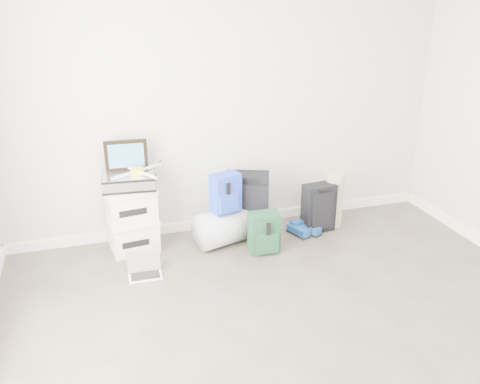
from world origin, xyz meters
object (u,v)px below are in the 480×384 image
object	(u,v)px
briefcase	(129,181)
large_suitcase	(247,205)
boxes_stack	(132,219)
laptop	(145,270)
duffel_bag	(225,227)
carry_on	(319,208)

from	to	relation	value
briefcase	large_suitcase	size ratio (longest dim) A/B	0.71
boxes_stack	laptop	world-z (taller)	boxes_stack
boxes_stack	laptop	size ratio (longest dim) A/B	2.17
briefcase	boxes_stack	bearing A→B (deg)	0.00
duffel_bag	laptop	world-z (taller)	duffel_bag
boxes_stack	carry_on	bearing A→B (deg)	-11.29
boxes_stack	duffel_bag	world-z (taller)	boxes_stack
boxes_stack	briefcase	world-z (taller)	briefcase
duffel_bag	laptop	size ratio (longest dim) A/B	1.94
duffel_bag	laptop	bearing A→B (deg)	-172.43
boxes_stack	briefcase	distance (m)	0.39
laptop	boxes_stack	bearing A→B (deg)	95.44
duffel_bag	boxes_stack	bearing A→B (deg)	154.71
laptop	carry_on	bearing A→B (deg)	13.23
duffel_bag	laptop	xyz separation A→B (m)	(-0.85, -0.37, -0.13)
laptop	duffel_bag	bearing A→B (deg)	25.64
large_suitcase	carry_on	xyz separation A→B (m)	(0.74, -0.11, -0.08)
duffel_bag	carry_on	world-z (taller)	carry_on
boxes_stack	carry_on	distance (m)	1.89
boxes_stack	duffel_bag	size ratio (longest dim) A/B	1.12
briefcase	duffel_bag	bearing A→B (deg)	-3.94
briefcase	carry_on	xyz separation A→B (m)	(1.89, -0.14, -0.46)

